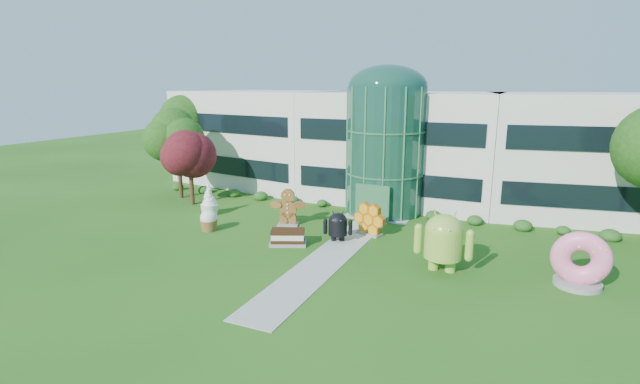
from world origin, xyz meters
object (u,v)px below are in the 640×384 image
at_px(android_green, 443,238).
at_px(gingerbread, 288,207).
at_px(android_black, 338,225).
at_px(donut, 581,258).

height_order(android_green, gingerbread, android_green).
distance_m(android_green, android_black, 7.39).
distance_m(android_black, gingerbread, 5.00).
bearing_deg(gingerbread, android_green, -36.91).
height_order(android_green, donut, android_green).
bearing_deg(android_black, android_green, -32.92).
distance_m(donut, gingerbread, 18.60).
relative_size(android_black, donut, 0.76).
bearing_deg(gingerbread, android_black, -39.83).
distance_m(android_green, donut, 6.70).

